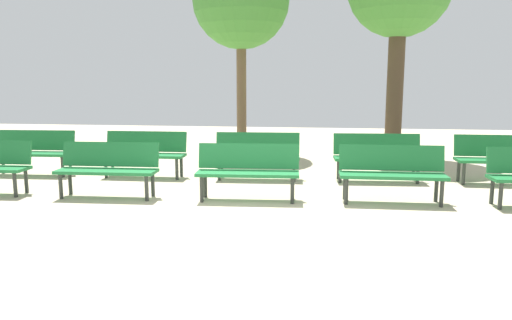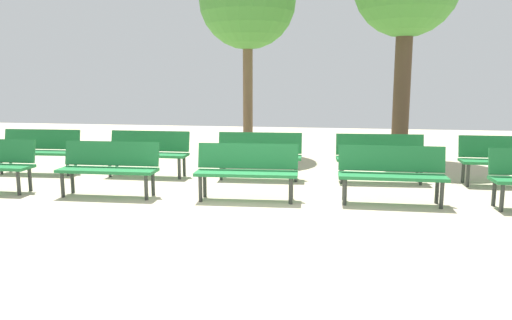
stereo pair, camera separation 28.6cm
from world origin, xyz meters
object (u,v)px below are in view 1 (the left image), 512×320
(bench_r1_c3, at_px, (377,154))
(bench_r1_c4, at_px, (501,156))
(bench_r1_c2, at_px, (257,153))
(bench_r0_c3, at_px, (392,170))
(bench_r1_c1, at_px, (145,151))
(tree_1, at_px, (241,1))
(bench_r0_c2, at_px, (248,168))
(bench_r1_c0, at_px, (33,149))
(bench_r0_c1, at_px, (108,166))

(bench_r1_c3, relative_size, bench_r1_c4, 1.01)
(bench_r1_c2, height_order, bench_r1_c4, same)
(bench_r0_c3, bearing_deg, bench_r1_c4, 36.49)
(bench_r1_c1, xyz_separation_m, tree_1, (1.37, 3.43, 3.29))
(bench_r0_c2, distance_m, tree_1, 6.03)
(bench_r1_c0, distance_m, bench_r1_c4, 8.92)
(bench_r0_c1, distance_m, bench_r0_c2, 2.27)
(bench_r0_c3, bearing_deg, bench_r0_c1, -178.09)
(bench_r0_c1, distance_m, bench_r1_c1, 1.66)
(bench_r0_c2, height_order, bench_r1_c0, same)
(bench_r1_c2, bearing_deg, bench_r1_c3, -0.73)
(bench_r1_c1, relative_size, tree_1, 0.32)
(bench_r1_c1, bearing_deg, bench_r1_c4, 1.14)
(bench_r1_c3, bearing_deg, bench_r1_c1, 178.69)
(bench_r1_c1, bearing_deg, tree_1, 67.50)
(bench_r1_c3, height_order, tree_1, tree_1)
(bench_r0_c2, bearing_deg, bench_r1_c1, 142.24)
(bench_r0_c2, distance_m, bench_r0_c3, 2.23)
(tree_1, bearing_deg, bench_r1_c0, -136.01)
(bench_r0_c1, height_order, bench_r1_c1, same)
(bench_r1_c4, height_order, tree_1, tree_1)
(bench_r0_c3, relative_size, bench_r1_c2, 0.99)
(bench_r1_c2, distance_m, bench_r1_c3, 2.24)
(bench_r0_c3, xyz_separation_m, bench_r1_c4, (2.17, 1.66, 0.00))
(bench_r0_c1, xyz_separation_m, bench_r1_c0, (-2.26, 1.57, 0.00))
(bench_r1_c1, xyz_separation_m, bench_r1_c2, (2.20, 0.08, 0.00))
(bench_r1_c0, distance_m, tree_1, 6.03)
(bench_r0_c1, xyz_separation_m, bench_r1_c3, (4.45, 1.82, 0.00))
(bench_r0_c1, height_order, tree_1, tree_1)
(bench_r0_c2, bearing_deg, tree_1, 96.86)
(bench_r0_c1, distance_m, bench_r1_c3, 4.80)
(bench_r1_c2, distance_m, tree_1, 4.77)
(bench_r0_c2, height_order, bench_r1_c2, same)
(bench_r1_c0, bearing_deg, bench_r1_c4, -0.93)
(bench_r0_c1, relative_size, bench_r0_c2, 0.99)
(bench_r0_c3, height_order, bench_r1_c1, same)
(bench_r0_c3, distance_m, bench_r1_c0, 6.88)
(bench_r1_c0, xyz_separation_m, bench_r1_c4, (8.92, 0.30, 0.00))
(bench_r0_c2, relative_size, bench_r0_c3, 1.01)
(bench_r0_c3, bearing_deg, bench_r1_c3, 90.51)
(bench_r1_c2, bearing_deg, bench_r1_c0, 179.13)
(bench_r1_c3, bearing_deg, bench_r0_c3, -92.03)
(bench_r1_c3, distance_m, tree_1, 5.56)
(bench_r1_c0, relative_size, bench_r1_c3, 1.00)
(bench_r0_c1, relative_size, bench_r1_c1, 1.01)
(bench_r0_c3, distance_m, bench_r1_c4, 2.73)
(bench_r0_c2, height_order, bench_r1_c3, same)
(bench_r1_c1, relative_size, bench_r1_c3, 0.99)
(bench_r1_c1, bearing_deg, bench_r1_c2, 1.25)
(bench_r0_c3, relative_size, bench_r1_c4, 1.00)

